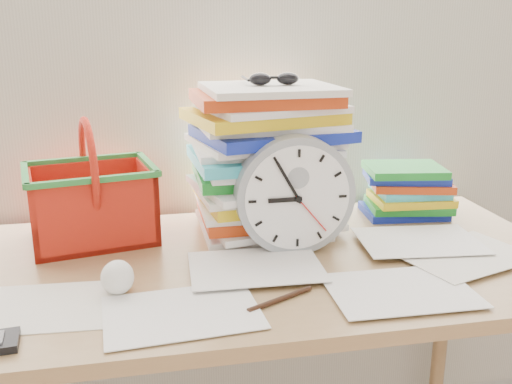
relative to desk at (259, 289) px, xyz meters
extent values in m
cube|color=beige|center=(0.00, 0.38, 0.62)|extent=(2.40, 0.01, 2.50)
cube|color=olive|center=(0.00, 0.00, 0.06)|extent=(1.40, 0.70, 0.03)
cylinder|color=olive|center=(-0.65, 0.30, -0.32)|extent=(0.04, 0.04, 0.72)
cylinder|color=olive|center=(0.65, 0.30, -0.32)|extent=(0.04, 0.04, 0.72)
cylinder|color=#8D949A|center=(0.09, 0.03, 0.21)|extent=(0.27, 0.05, 0.27)
sphere|color=white|center=(-0.30, -0.11, 0.11)|extent=(0.07, 0.07, 0.07)
cylinder|color=black|center=(0.00, -0.21, 0.08)|extent=(0.14, 0.08, 0.01)
camera|label=1|loc=(-0.24, -1.15, 0.58)|focal=40.00mm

